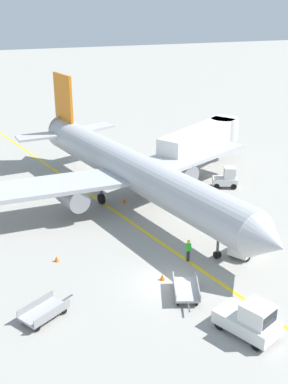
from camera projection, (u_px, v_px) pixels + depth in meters
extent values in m
plane|color=#9E9B93|center=(167.00, 284.00, 32.89)|extent=(300.00, 300.00, 0.00)
cube|color=yellow|center=(166.00, 246.00, 37.85)|extent=(20.26, 77.54, 0.01)
cylinder|color=#B2B5BA|center=(133.00, 170.00, 43.72)|extent=(10.68, 29.87, 3.30)
cone|color=#B2B5BA|center=(269.00, 242.00, 31.23)|extent=(3.73, 3.13, 3.23)
cone|color=#B2B5BA|center=(56.00, 127.00, 56.21)|extent=(3.73, 3.49, 3.14)
cube|color=#B2B5BA|center=(188.00, 156.00, 48.86)|extent=(13.60, 9.73, 0.36)
cylinder|color=gray|center=(181.00, 171.00, 47.63)|extent=(2.64, 3.57, 1.90)
cube|color=#B2B5BA|center=(48.00, 186.00, 41.19)|extent=(13.18, 4.95, 0.36)
cylinder|color=gray|center=(72.00, 197.00, 41.64)|extent=(2.64, 3.57, 1.90)
cube|color=orange|center=(63.00, 98.00, 52.98)|extent=(1.27, 3.94, 5.20)
cube|color=#B2B5BA|center=(91.00, 128.00, 55.59)|extent=(5.65, 4.02, 0.24)
cube|color=#B2B5BA|center=(41.00, 136.00, 52.51)|extent=(5.41, 2.77, 0.24)
cylinder|color=#4C4C51|center=(218.00, 239.00, 35.56)|extent=(0.20, 0.20, 3.12)
cylinder|color=black|center=(217.00, 255.00, 36.05)|extent=(0.48, 0.63, 0.56)
cylinder|color=#4C4C51|center=(141.00, 179.00, 47.10)|extent=(0.20, 0.20, 3.12)
cylinder|color=black|center=(141.00, 189.00, 47.51)|extent=(0.58, 1.02, 0.96)
cylinder|color=#4C4C51|center=(101.00, 188.00, 44.85)|extent=(0.20, 0.20, 3.12)
cylinder|color=black|center=(101.00, 199.00, 45.26)|extent=(0.58, 1.02, 0.96)
cube|color=black|center=(247.00, 225.00, 32.63)|extent=(2.97, 1.67, 0.60)
cube|color=silver|center=(199.00, 140.00, 52.12)|extent=(11.38, 8.91, 2.50)
cylinder|color=silver|center=(224.00, 129.00, 56.35)|extent=(3.20, 3.20, 2.50)
cylinder|color=#59595B|center=(189.00, 166.00, 51.70)|extent=(0.56, 0.56, 2.35)
cube|color=#333338|center=(189.00, 174.00, 52.05)|extent=(1.80, 1.40, 0.50)
cube|color=silver|center=(246.00, 323.00, 27.99)|extent=(3.26, 4.07, 0.80)
cube|color=silver|center=(257.00, 313.00, 27.22)|extent=(2.07, 2.11, 1.10)
cube|color=black|center=(269.00, 320.00, 26.71)|extent=(1.32, 0.68, 0.77)
cylinder|color=black|center=(273.00, 332.00, 27.84)|extent=(0.46, 0.64, 0.60)
cylinder|color=black|center=(257.00, 345.00, 26.79)|extent=(0.46, 0.64, 0.60)
cylinder|color=black|center=(236.00, 313.00, 29.50)|extent=(0.46, 0.64, 0.60)
cylinder|color=black|center=(220.00, 325.00, 28.45)|extent=(0.46, 0.64, 0.60)
cube|color=silver|center=(225.00, 181.00, 49.01)|extent=(2.72, 2.12, 0.70)
cube|color=silver|center=(230.00, 173.00, 48.64)|extent=(1.40, 1.38, 1.10)
cube|color=black|center=(235.00, 173.00, 48.61)|extent=(0.45, 0.93, 0.77)
cylinder|color=black|center=(232.00, 183.00, 49.60)|extent=(0.64, 0.43, 0.60)
cylinder|color=black|center=(234.00, 187.00, 48.58)|extent=(0.64, 0.43, 0.60)
cylinder|color=black|center=(216.00, 182.00, 49.70)|extent=(0.64, 0.43, 0.60)
cylinder|color=black|center=(216.00, 186.00, 48.68)|extent=(0.64, 0.43, 0.60)
cube|color=silver|center=(248.00, 244.00, 36.92)|extent=(3.97, 3.42, 0.60)
cylinder|color=black|center=(248.00, 257.00, 35.69)|extent=(0.62, 0.53, 0.60)
cylinder|color=black|center=(232.00, 252.00, 36.38)|extent=(0.62, 0.53, 0.60)
cylinder|color=black|center=(262.00, 243.00, 37.69)|extent=(0.62, 0.53, 0.60)
cylinder|color=black|center=(247.00, 238.00, 38.38)|extent=(0.62, 0.53, 0.60)
cube|color=black|center=(245.00, 236.00, 36.11)|extent=(4.60, 3.62, 1.76)
cube|color=yellow|center=(251.00, 236.00, 35.82)|extent=(4.15, 2.96, 1.84)
cube|color=yellow|center=(240.00, 233.00, 36.30)|extent=(4.15, 2.96, 1.84)
cube|color=#A5A5A8|center=(186.00, 290.00, 31.55)|extent=(2.31, 3.13, 0.16)
cube|color=#4C4C51|center=(189.00, 307.00, 29.85)|extent=(0.36, 0.88, 0.08)
cylinder|color=#4C4C51|center=(189.00, 311.00, 29.43)|extent=(0.12, 0.12, 0.05)
cube|color=gray|center=(198.00, 286.00, 31.47)|extent=(0.94, 2.67, 0.50)
cube|color=gray|center=(174.00, 286.00, 31.45)|extent=(0.94, 2.67, 0.50)
cylinder|color=black|center=(197.00, 302.00, 30.69)|extent=(0.23, 0.38, 0.36)
cylinder|color=black|center=(178.00, 303.00, 30.67)|extent=(0.23, 0.38, 0.36)
cylinder|color=black|center=(193.00, 284.00, 32.63)|extent=(0.23, 0.38, 0.36)
cylinder|color=black|center=(175.00, 284.00, 32.62)|extent=(0.23, 0.38, 0.36)
cube|color=#A5A5A8|center=(44.00, 312.00, 29.34)|extent=(3.17, 2.78, 0.16)
cube|color=#4C4C51|center=(67.00, 298.00, 30.69)|extent=(0.80, 0.55, 0.08)
cylinder|color=#4C4C51|center=(72.00, 295.00, 31.02)|extent=(0.12, 0.12, 0.05)
cube|color=gray|center=(35.00, 304.00, 29.67)|extent=(2.39, 1.57, 0.50)
cube|color=gray|center=(52.00, 313.00, 28.82)|extent=(2.39, 1.57, 0.50)
cylinder|color=black|center=(51.00, 304.00, 30.54)|extent=(0.37, 0.30, 0.36)
cylinder|color=black|center=(64.00, 311.00, 29.86)|extent=(0.37, 0.30, 0.36)
cylinder|color=black|center=(24.00, 320.00, 29.02)|extent=(0.37, 0.30, 0.36)
cylinder|color=black|center=(37.00, 328.00, 28.33)|extent=(0.37, 0.30, 0.36)
cylinder|color=#26262D|center=(188.00, 256.00, 35.63)|extent=(0.24, 0.24, 0.85)
cube|color=green|center=(188.00, 247.00, 35.36)|extent=(0.36, 0.22, 0.56)
sphere|color=beige|center=(189.00, 242.00, 35.21)|extent=(0.20, 0.20, 0.20)
sphere|color=yellow|center=(189.00, 242.00, 35.19)|extent=(0.24, 0.24, 0.24)
cone|color=orange|center=(125.00, 200.00, 45.57)|extent=(0.36, 0.36, 0.44)
cone|color=orange|center=(209.00, 205.00, 44.65)|extent=(0.36, 0.36, 0.44)
cone|color=orange|center=(162.00, 277.00, 33.34)|extent=(0.36, 0.36, 0.44)
cone|color=orange|center=(57.00, 259.00, 35.63)|extent=(0.36, 0.36, 0.44)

